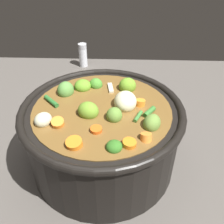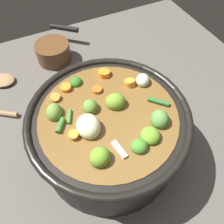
# 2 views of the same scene
# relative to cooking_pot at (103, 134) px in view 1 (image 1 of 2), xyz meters

# --- Properties ---
(ground_plane) EXTENTS (1.10, 1.10, 0.00)m
(ground_plane) POSITION_rel_cooking_pot_xyz_m (0.00, -0.00, -0.08)
(ground_plane) COLOR #514C47
(cooking_pot) EXTENTS (0.33, 0.33, 0.18)m
(cooking_pot) POSITION_rel_cooking_pot_xyz_m (0.00, 0.00, 0.00)
(cooking_pot) COLOR black
(cooking_pot) RESTS_ON ground_plane
(salt_shaker) EXTENTS (0.03, 0.03, 0.09)m
(salt_shaker) POSITION_rel_cooking_pot_xyz_m (-0.49, -0.11, -0.04)
(salt_shaker) COLOR silver
(salt_shaker) RESTS_ON ground_plane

